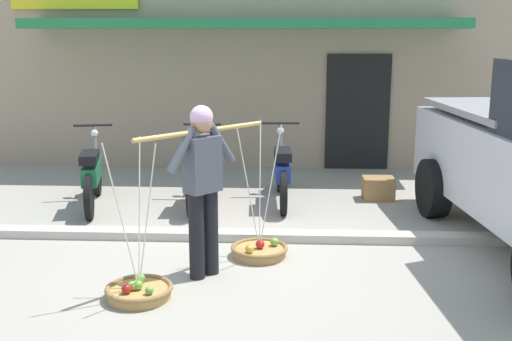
% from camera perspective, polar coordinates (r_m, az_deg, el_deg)
% --- Properties ---
extents(ground_plane, '(90.00, 90.00, 0.00)m').
position_cam_1_polar(ground_plane, '(6.60, -3.21, -8.34)').
color(ground_plane, '#9E998C').
extents(sidewalk_curb, '(20.00, 0.24, 0.10)m').
position_cam_1_polar(sidewalk_curb, '(7.24, -2.64, -5.99)').
color(sidewalk_curb, '#BAB4A5').
rests_on(sidewalk_curb, ground).
extents(fruit_vendor, '(1.08, 1.15, 1.70)m').
position_cam_1_polar(fruit_vendor, '(5.94, -4.95, -0.87)').
color(fruit_vendor, black).
rests_on(fruit_vendor, ground).
extents(fruit_basket_left_side, '(0.62, 0.62, 1.45)m').
position_cam_1_polar(fruit_basket_left_side, '(6.69, 0.32, -7.32)').
color(fruit_basket_left_side, '#B2894C').
rests_on(fruit_basket_left_side, ground).
extents(fruit_basket_right_side, '(0.62, 0.62, 1.45)m').
position_cam_1_polar(fruit_basket_right_side, '(5.79, -10.76, -10.79)').
color(fruit_basket_right_side, '#B2894C').
rests_on(fruit_basket_right_side, ground).
extents(motorcycle_nearest_shop, '(0.59, 1.80, 1.09)m').
position_cam_1_polar(motorcycle_nearest_shop, '(8.73, -14.88, -0.41)').
color(motorcycle_nearest_shop, black).
rests_on(motorcycle_nearest_shop, ground).
extents(motorcycle_second_in_row, '(0.54, 1.82, 1.09)m').
position_cam_1_polar(motorcycle_second_in_row, '(8.57, -5.35, -0.28)').
color(motorcycle_second_in_row, black).
rests_on(motorcycle_second_in_row, ground).
extents(motorcycle_third_in_row, '(0.54, 1.82, 1.09)m').
position_cam_1_polar(motorcycle_third_in_row, '(8.65, 2.40, -0.11)').
color(motorcycle_third_in_row, black).
rests_on(motorcycle_third_in_row, ground).
extents(storefront_building, '(13.00, 6.00, 4.20)m').
position_cam_1_polar(storefront_building, '(13.30, -0.24, 11.52)').
color(storefront_building, tan).
rests_on(storefront_building, ground).
extents(wooden_crate, '(0.44, 0.36, 0.32)m').
position_cam_1_polar(wooden_crate, '(9.08, 11.23, -1.63)').
color(wooden_crate, olive).
rests_on(wooden_crate, ground).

